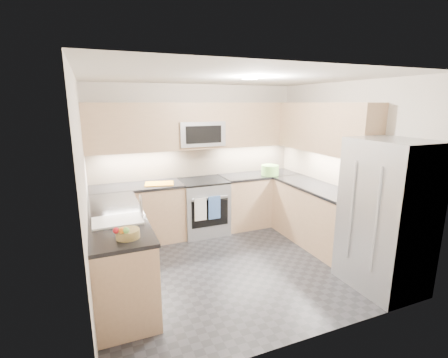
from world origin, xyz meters
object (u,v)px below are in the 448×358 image
gas_range (203,207)px  cutting_board (159,184)px  refrigerator (386,216)px  utensil_bowl (270,170)px  microwave (200,133)px  fruit_basket (128,234)px

gas_range → cutting_board: cutting_board is taller
refrigerator → utensil_bowl: refrigerator is taller
microwave → utensil_bowl: microwave is taller
gas_range → microwave: 1.25m
microwave → fruit_basket: 2.68m
cutting_board → gas_range: bearing=2.6°
refrigerator → cutting_board: size_ratio=4.07×
gas_range → refrigerator: bearing=-59.1°
refrigerator → utensil_bowl: (-0.23, 2.30, 0.13)m
microwave → cutting_board: microwave is taller
microwave → refrigerator: size_ratio=0.42×
cutting_board → refrigerator: bearing=-47.5°
fruit_basket → cutting_board: bearing=70.5°
microwave → refrigerator: microwave is taller
microwave → cutting_board: (-0.74, -0.16, -0.75)m
gas_range → fruit_basket: (-1.44, -2.02, 0.53)m
refrigerator → fruit_basket: (-2.89, 0.41, 0.08)m
cutting_board → fruit_basket: 2.10m
gas_range → utensil_bowl: (1.22, -0.12, 0.57)m
utensil_bowl → cutting_board: 1.97m
utensil_bowl → refrigerator: bearing=-84.3°
fruit_basket → microwave: bearing=56.0°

